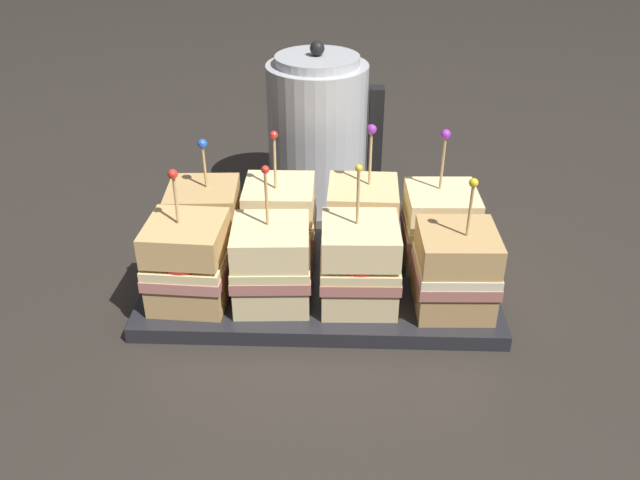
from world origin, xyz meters
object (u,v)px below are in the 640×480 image
serving_platter (320,283)px  sandwich_back_far_right (440,226)px  sandwich_back_center_left (280,221)px  sandwich_front_far_left (188,263)px  sandwich_front_center_left (272,264)px  kettle_steel (318,132)px  sandwich_back_center_right (362,222)px  sandwich_front_center_right (359,264)px  sandwich_back_far_left (205,222)px  sandwich_front_far_right (455,270)px

serving_platter → sandwich_back_far_right: sandwich_back_far_right is taller
serving_platter → sandwich_back_center_left: (-0.05, 0.05, 0.06)m
serving_platter → sandwich_back_far_right: size_ratio=2.44×
serving_platter → sandwich_front_far_left: sandwich_front_far_left is taller
sandwich_front_center_left → sandwich_back_center_left: (0.00, 0.09, 0.00)m
serving_platter → kettle_steel: size_ratio=1.74×
sandwich_back_center_right → kettle_steel: kettle_steel is taller
sandwich_front_far_left → sandwich_front_center_right: 0.19m
sandwich_front_far_left → sandwich_back_far_left: size_ratio=1.03×
sandwich_front_center_left → sandwich_back_center_left: sandwich_back_center_left is taller
sandwich_front_center_left → serving_platter: bearing=41.9°
serving_platter → kettle_steel: (-0.01, 0.24, 0.10)m
sandwich_front_far_right → sandwich_back_center_right: 0.14m
sandwich_front_center_right → sandwich_back_center_left: 0.13m
kettle_steel → sandwich_front_far_right: bearing=-61.2°
serving_platter → sandwich_front_center_right: size_ratio=2.46×
sandwich_front_center_left → kettle_steel: kettle_steel is taller
sandwich_front_far_right → sandwich_back_center_right: bearing=134.9°
sandwich_back_far_left → sandwich_back_far_right: bearing=-0.1°
sandwich_front_far_left → kettle_steel: bearing=65.4°
sandwich_front_center_right → sandwich_back_center_left: bearing=135.4°
sandwich_back_far_right → sandwich_front_far_right: bearing=-86.7°
sandwich_front_center_right → sandwich_back_far_right: (0.10, 0.09, -0.00)m
sandwich_front_center_left → sandwich_front_center_right: bearing=0.2°
sandwich_back_center_left → sandwich_front_center_left: bearing=-90.7°
sandwich_front_far_right → sandwich_front_center_right: bearing=177.4°
sandwich_front_center_left → sandwich_front_far_right: sandwich_front_center_left is taller
serving_platter → sandwich_front_far_left: bearing=-161.2°
serving_platter → sandwich_back_center_left: 0.09m
sandwich_front_far_left → sandwich_front_center_left: (0.09, 0.00, -0.00)m
sandwich_front_far_left → sandwich_front_far_right: (0.29, -0.00, -0.00)m
serving_platter → sandwich_back_far_right: bearing=17.6°
sandwich_back_far_right → kettle_steel: 0.25m
sandwich_front_center_left → sandwich_front_far_right: size_ratio=1.02×
sandwich_back_center_left → serving_platter: bearing=-43.5°
sandwich_front_far_right → kettle_steel: kettle_steel is taller
sandwich_front_far_left → kettle_steel: kettle_steel is taller
sandwich_front_center_left → sandwich_back_center_left: bearing=89.3°
sandwich_front_far_left → sandwich_back_center_left: sandwich_back_center_left is taller
sandwich_front_center_right → sandwich_back_center_right: sandwich_back_center_right is taller
sandwich_back_far_left → kettle_steel: bearing=55.9°
serving_platter → sandwich_front_far_right: size_ratio=2.57×
sandwich_back_far_right → serving_platter: bearing=-162.4°
serving_platter → sandwich_front_center_left: (-0.05, -0.05, 0.06)m
sandwich_front_center_left → sandwich_back_center_right: size_ratio=0.95×
sandwich_front_center_right → sandwich_front_far_left: bearing=-179.1°
sandwich_front_far_right → sandwich_back_center_left: size_ratio=0.95×
sandwich_front_far_left → sandwich_back_far_right: size_ratio=0.95×
sandwich_back_center_left → sandwich_back_far_right: 0.19m
serving_platter → sandwich_back_center_right: size_ratio=2.39×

